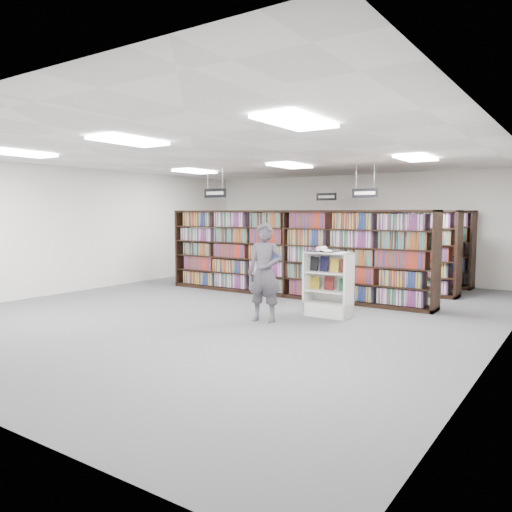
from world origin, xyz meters
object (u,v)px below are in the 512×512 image
Objects in this scene: shopper at (265,273)px; endcap_display at (329,294)px; open_book at (322,250)px; bookshelf_row_near at (290,254)px.

endcap_display is at bearing 44.02° from shopper.
endcap_display is 0.88m from open_book.
shopper reaches higher than open_book.
endcap_display is 0.69× the size of shopper.
endcap_display is 2.22× the size of open_book.
shopper is at bearing -122.21° from open_book.
shopper is at bearing -68.92° from bookshelf_row_near.
shopper reaches higher than endcap_display.
bookshelf_row_near is 2.38m from open_book.
bookshelf_row_near is 5.48× the size of endcap_display.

